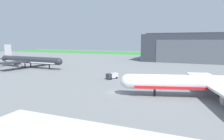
{
  "coord_description": "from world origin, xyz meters",
  "views": [
    {
      "loc": [
        20.82,
        -53.22,
        14.66
      ],
      "look_at": [
        -9.14,
        19.56,
        3.36
      ],
      "focal_mm": 33.14,
      "sensor_mm": 36.0,
      "label": 1
    }
  ],
  "objects_px": {
    "airliner_far_right": "(30,60)",
    "ops_van": "(112,76)",
    "maintenance_hangar": "(210,48)",
    "airliner_near_right": "(216,84)"
  },
  "relations": [
    {
      "from": "airliner_far_right",
      "to": "ops_van",
      "type": "relative_size",
      "value": 7.89
    },
    {
      "from": "maintenance_hangar",
      "to": "airliner_far_right",
      "type": "bearing_deg",
      "value": -141.38
    },
    {
      "from": "maintenance_hangar",
      "to": "ops_van",
      "type": "xyz_separation_m",
      "value": [
        -37.46,
        -85.7,
        -8.32
      ]
    },
    {
      "from": "maintenance_hangar",
      "to": "ops_van",
      "type": "height_order",
      "value": "maintenance_hangar"
    },
    {
      "from": "maintenance_hangar",
      "to": "airliner_near_right",
      "type": "height_order",
      "value": "maintenance_hangar"
    },
    {
      "from": "maintenance_hangar",
      "to": "airliner_near_right",
      "type": "relative_size",
      "value": 1.89
    },
    {
      "from": "airliner_far_right",
      "to": "ops_van",
      "type": "bearing_deg",
      "value": -13.83
    },
    {
      "from": "airliner_near_right",
      "to": "ops_van",
      "type": "xyz_separation_m",
      "value": [
        -34.54,
        14.61,
        -2.49
      ]
    },
    {
      "from": "maintenance_hangar",
      "to": "ops_van",
      "type": "distance_m",
      "value": 93.9
    },
    {
      "from": "airliner_far_right",
      "to": "ops_van",
      "type": "xyz_separation_m",
      "value": [
        53.37,
        -13.14,
        -2.9
      ]
    }
  ]
}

